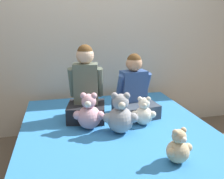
# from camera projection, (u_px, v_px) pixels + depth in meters

# --- Properties ---
(wall_behind_bed) EXTENTS (8.00, 0.06, 2.50)m
(wall_behind_bed) POSITION_uv_depth(u_px,v_px,m) (96.00, 27.00, 2.72)
(wall_behind_bed) COLOR beige
(wall_behind_bed) RESTS_ON ground_plane
(bed) EXTENTS (1.59, 1.92, 0.46)m
(bed) POSITION_uv_depth(u_px,v_px,m) (119.00, 156.00, 1.99)
(bed) COLOR #473828
(bed) RESTS_ON ground_plane
(child_on_left) EXTENTS (0.38, 0.36, 0.67)m
(child_on_left) POSITION_uv_depth(u_px,v_px,m) (86.00, 90.00, 2.11)
(child_on_left) COLOR black
(child_on_left) RESTS_ON bed
(child_on_right) EXTENTS (0.39, 0.40, 0.58)m
(child_on_right) POSITION_uv_depth(u_px,v_px,m) (134.00, 93.00, 2.23)
(child_on_right) COLOR #384251
(child_on_right) RESTS_ON bed
(teddy_bear_held_by_left_child) EXTENTS (0.25, 0.19, 0.31)m
(teddy_bear_held_by_left_child) POSITION_uv_depth(u_px,v_px,m) (89.00, 114.00, 1.94)
(teddy_bear_held_by_left_child) COLOR #DBA3B2
(teddy_bear_held_by_left_child) RESTS_ON bed
(teddy_bear_held_by_right_child) EXTENTS (0.20, 0.16, 0.25)m
(teddy_bear_held_by_right_child) POSITION_uv_depth(u_px,v_px,m) (144.00, 113.00, 2.02)
(teddy_bear_held_by_right_child) COLOR silver
(teddy_bear_held_by_right_child) RESTS_ON bed
(teddy_bear_between_children) EXTENTS (0.27, 0.21, 0.33)m
(teddy_bear_between_children) POSITION_uv_depth(u_px,v_px,m) (120.00, 116.00, 1.87)
(teddy_bear_between_children) COLOR #939399
(teddy_bear_between_children) RESTS_ON bed
(teddy_bear_at_foot_of_bed) EXTENTS (0.19, 0.15, 0.23)m
(teddy_bear_at_foot_of_bed) POSITION_uv_depth(u_px,v_px,m) (178.00, 148.00, 1.48)
(teddy_bear_at_foot_of_bed) COLOR #D1B78E
(teddy_bear_at_foot_of_bed) RESTS_ON bed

